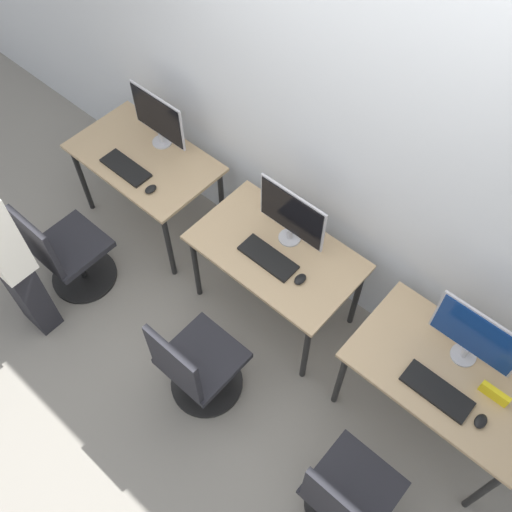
{
  "coord_description": "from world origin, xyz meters",
  "views": [
    {
      "loc": [
        1.27,
        -1.31,
        3.62
      ],
      "look_at": [
        0.0,
        0.13,
        0.85
      ],
      "focal_mm": 40.0,
      "sensor_mm": 36.0,
      "label": 1
    }
  ],
  "objects_px": {
    "monitor_left": "(158,118)",
    "monitor_right": "(476,337)",
    "keyboard_left": "(126,168)",
    "mouse_left": "(151,189)",
    "keyboard_center": "(268,258)",
    "office_chair_center": "(197,368)",
    "office_chair_left": "(67,255)",
    "mouse_right": "(481,421)",
    "monitor_center": "(292,215)",
    "mouse_center": "(300,279)",
    "person_left": "(1,250)",
    "office_chair_right": "(346,498)",
    "keyboard_right": "(437,391)"
  },
  "relations": [
    {
      "from": "keyboard_center",
      "to": "monitor_right",
      "type": "xyz_separation_m",
      "value": [
        1.24,
        0.22,
        0.22
      ]
    },
    {
      "from": "person_left",
      "to": "mouse_right",
      "type": "distance_m",
      "value": 2.87
    },
    {
      "from": "office_chair_left",
      "to": "monitor_right",
      "type": "height_order",
      "value": "monitor_right"
    },
    {
      "from": "office_chair_left",
      "to": "keyboard_right",
      "type": "bearing_deg",
      "value": 14.97
    },
    {
      "from": "office_chair_center",
      "to": "office_chair_left",
      "type": "bearing_deg",
      "value": -179.98
    },
    {
      "from": "keyboard_left",
      "to": "office_chair_center",
      "type": "distance_m",
      "value": 1.49
    },
    {
      "from": "mouse_center",
      "to": "office_chair_right",
      "type": "height_order",
      "value": "office_chair_right"
    },
    {
      "from": "mouse_left",
      "to": "office_chair_left",
      "type": "height_order",
      "value": "office_chair_left"
    },
    {
      "from": "keyboard_center",
      "to": "mouse_right",
      "type": "height_order",
      "value": "mouse_right"
    },
    {
      "from": "monitor_center",
      "to": "office_chair_left",
      "type": "bearing_deg",
      "value": -142.9
    },
    {
      "from": "monitor_left",
      "to": "mouse_center",
      "type": "height_order",
      "value": "monitor_left"
    },
    {
      "from": "monitor_right",
      "to": "office_chair_right",
      "type": "distance_m",
      "value": 1.11
    },
    {
      "from": "office_chair_right",
      "to": "office_chair_center",
      "type": "bearing_deg",
      "value": 179.92
    },
    {
      "from": "monitor_center",
      "to": "monitor_right",
      "type": "relative_size",
      "value": 1.0
    },
    {
      "from": "mouse_center",
      "to": "monitor_right",
      "type": "xyz_separation_m",
      "value": [
        0.99,
        0.22,
        0.21
      ]
    },
    {
      "from": "keyboard_right",
      "to": "keyboard_left",
      "type": "bearing_deg",
      "value": -179.49
    },
    {
      "from": "monitor_right",
      "to": "keyboard_right",
      "type": "bearing_deg",
      "value": -90.0
    },
    {
      "from": "monitor_left",
      "to": "mouse_center",
      "type": "distance_m",
      "value": 1.53
    },
    {
      "from": "keyboard_left",
      "to": "mouse_left",
      "type": "distance_m",
      "value": 0.28
    },
    {
      "from": "mouse_right",
      "to": "person_left",
      "type": "bearing_deg",
      "value": -158.88
    },
    {
      "from": "monitor_right",
      "to": "mouse_right",
      "type": "relative_size",
      "value": 5.43
    },
    {
      "from": "keyboard_left",
      "to": "mouse_right",
      "type": "bearing_deg",
      "value": 0.56
    },
    {
      "from": "monitor_right",
      "to": "keyboard_center",
      "type": "bearing_deg",
      "value": -169.83
    },
    {
      "from": "keyboard_center",
      "to": "office_chair_center",
      "type": "bearing_deg",
      "value": -85.94
    },
    {
      "from": "keyboard_center",
      "to": "mouse_center",
      "type": "distance_m",
      "value": 0.25
    },
    {
      "from": "keyboard_center",
      "to": "monitor_center",
      "type": "bearing_deg",
      "value": 90.0
    },
    {
      "from": "monitor_center",
      "to": "keyboard_right",
      "type": "height_order",
      "value": "monitor_center"
    },
    {
      "from": "monitor_right",
      "to": "office_chair_right",
      "type": "relative_size",
      "value": 0.56
    },
    {
      "from": "keyboard_left",
      "to": "office_chair_center",
      "type": "relative_size",
      "value": 0.44
    },
    {
      "from": "mouse_center",
      "to": "office_chair_right",
      "type": "distance_m",
      "value": 1.24
    },
    {
      "from": "mouse_left",
      "to": "mouse_center",
      "type": "relative_size",
      "value": 1.0
    },
    {
      "from": "keyboard_center",
      "to": "office_chair_center",
      "type": "height_order",
      "value": "office_chair_center"
    },
    {
      "from": "monitor_left",
      "to": "mouse_left",
      "type": "distance_m",
      "value": 0.51
    },
    {
      "from": "monitor_center",
      "to": "mouse_right",
      "type": "distance_m",
      "value": 1.54
    },
    {
      "from": "person_left",
      "to": "office_chair_center",
      "type": "height_order",
      "value": "person_left"
    },
    {
      "from": "keyboard_left",
      "to": "office_chair_left",
      "type": "xyz_separation_m",
      "value": [
        0.01,
        -0.64,
        -0.37
      ]
    },
    {
      "from": "monitor_center",
      "to": "mouse_center",
      "type": "bearing_deg",
      "value": -39.4
    },
    {
      "from": "office_chair_center",
      "to": "keyboard_right",
      "type": "bearing_deg",
      "value": 29.03
    },
    {
      "from": "mouse_center",
      "to": "keyboard_right",
      "type": "bearing_deg",
      "value": -3.71
    },
    {
      "from": "monitor_left",
      "to": "monitor_right",
      "type": "bearing_deg",
      "value": -1.04
    },
    {
      "from": "office_chair_left",
      "to": "monitor_left",
      "type": "bearing_deg",
      "value": 90.53
    },
    {
      "from": "keyboard_right",
      "to": "mouse_left",
      "type": "bearing_deg",
      "value": -178.87
    },
    {
      "from": "person_left",
      "to": "keyboard_center",
      "type": "height_order",
      "value": "person_left"
    },
    {
      "from": "monitor_left",
      "to": "mouse_center",
      "type": "bearing_deg",
      "value": -9.96
    },
    {
      "from": "office_chair_left",
      "to": "mouse_center",
      "type": "bearing_deg",
      "value": 26.06
    },
    {
      "from": "person_left",
      "to": "office_chair_right",
      "type": "height_order",
      "value": "person_left"
    },
    {
      "from": "mouse_left",
      "to": "mouse_center",
      "type": "height_order",
      "value": "same"
    },
    {
      "from": "keyboard_left",
      "to": "keyboard_center",
      "type": "relative_size",
      "value": 1.0
    },
    {
      "from": "mouse_center",
      "to": "keyboard_center",
      "type": "bearing_deg",
      "value": -178.73
    },
    {
      "from": "mouse_left",
      "to": "monitor_center",
      "type": "bearing_deg",
      "value": 18.12
    }
  ]
}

